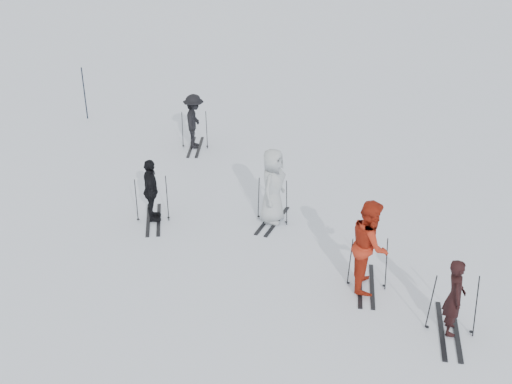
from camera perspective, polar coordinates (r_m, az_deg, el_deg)
ground at (r=14.80m, az=0.84°, el=-5.18°), size 120.00×120.00×0.00m
skier_near_dark at (r=12.53m, az=17.23°, el=-8.99°), size 0.56×0.67×1.56m
skier_red at (r=13.28m, az=10.08°, el=-4.74°), size 1.04×1.17×1.99m
skier_grey at (r=15.51m, az=1.50°, el=0.46°), size 1.02×1.11×1.90m
skier_uphill_left at (r=15.81m, az=-9.30°, el=0.04°), size 0.48×0.98×1.61m
skier_uphill_far at (r=19.88m, az=-5.52°, el=6.21°), size 0.89×1.22×1.69m
skis_near_dark at (r=12.60m, az=17.15°, el=-9.44°), size 2.04×1.58×1.32m
skis_red at (r=13.49m, az=9.94°, el=-6.15°), size 1.86×1.39×1.21m
skis_grey at (r=15.67m, az=1.48°, el=-0.68°), size 1.84×1.65×1.20m
skis_uphill_left at (r=15.90m, az=-9.25°, el=-0.58°), size 1.75×1.05×1.22m
skis_uphill_far at (r=19.97m, az=-5.49°, el=5.58°), size 1.85×1.29×1.23m
piste_marker at (r=22.94m, az=-15.00°, el=8.46°), size 0.05×0.05×1.82m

